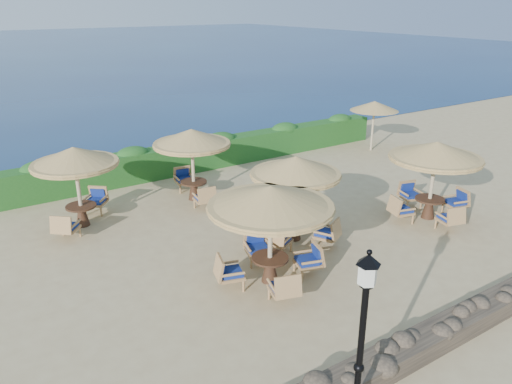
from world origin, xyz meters
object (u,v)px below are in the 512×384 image
cafe_set_1 (295,184)px  extra_parasol (374,106)px  lamp_post (360,350)px  cafe_set_3 (76,167)px  cafe_set_2 (434,165)px  cafe_set_0 (271,214)px  cafe_set_4 (192,147)px

cafe_set_1 → extra_parasol: bearing=32.1°
lamp_post → cafe_set_1: lamp_post is taller
extra_parasol → cafe_set_3: bearing=-175.4°
lamp_post → cafe_set_3: size_ratio=1.22×
cafe_set_1 → cafe_set_2: same height
cafe_set_0 → cafe_set_2: bearing=3.5°
extra_parasol → cafe_set_0: 13.34m
cafe_set_2 → cafe_set_3: size_ratio=1.11×
cafe_set_3 → lamp_post: bearing=-81.4°
extra_parasol → cafe_set_2: (-4.36, -6.92, -0.30)m
cafe_set_2 → cafe_set_3: bearing=149.8°
extra_parasol → cafe_set_3: 14.30m
cafe_set_2 → cafe_set_1: bearing=165.7°
cafe_set_0 → cafe_set_1: size_ratio=1.15×
cafe_set_3 → cafe_set_1: bearing=-41.6°
cafe_set_1 → cafe_set_3: (-5.13, 4.56, 0.19)m
extra_parasol → lamp_post: bearing=-136.4°
cafe_set_0 → cafe_set_4: 6.33m
cafe_set_0 → cafe_set_1: same height
cafe_set_1 → cafe_set_3: same height
cafe_set_1 → cafe_set_4: same height
lamp_post → cafe_set_3: lamp_post is taller
lamp_post → cafe_set_2: size_ratio=1.10×
lamp_post → cafe_set_3: (-1.65, 10.85, 0.44)m
cafe_set_2 → cafe_set_3: (-9.89, 5.77, 0.12)m
extra_parasol → cafe_set_4: cafe_set_4 is taller
cafe_set_1 → cafe_set_4: (-1.06, 4.63, 0.21)m
cafe_set_1 → lamp_post: bearing=-119.0°
cafe_set_1 → cafe_set_2: size_ratio=0.93×
extra_parasol → cafe_set_4: size_ratio=0.84×
lamp_post → extra_parasol: bearing=43.6°
cafe_set_2 → cafe_set_3: same height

